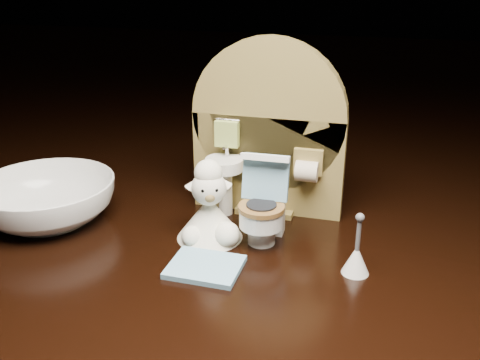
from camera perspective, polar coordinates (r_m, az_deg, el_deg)
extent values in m
cube|color=black|center=(0.45, 0.89, -12.37)|extent=(2.50, 2.50, 0.10)
cube|color=olive|center=(0.46, 2.99, 1.72)|extent=(0.13, 0.02, 0.09)
cylinder|color=olive|center=(0.45, 3.10, 6.88)|extent=(0.13, 0.02, 0.13)
cube|color=olive|center=(0.48, 2.89, -2.83)|extent=(0.05, 0.04, 0.01)
cylinder|color=white|center=(0.46, -1.56, -1.10)|extent=(0.01, 0.01, 0.04)
cylinder|color=white|center=(0.45, -1.71, 1.68)|extent=(0.03, 0.03, 0.01)
cylinder|color=silver|center=(0.45, -1.39, 3.26)|extent=(0.00, 0.00, 0.01)
cube|color=#A5B855|center=(0.45, -1.41, 4.94)|extent=(0.02, 0.01, 0.02)
cube|color=olive|center=(0.44, 7.28, 1.92)|extent=(0.02, 0.01, 0.02)
cylinder|color=beige|center=(0.44, 7.13, 0.92)|extent=(0.02, 0.02, 0.02)
cylinder|color=white|center=(0.42, 2.32, -5.72)|extent=(0.02, 0.02, 0.02)
cylinder|color=white|center=(0.41, 2.27, -4.03)|extent=(0.03, 0.03, 0.01)
cylinder|color=brown|center=(0.41, 2.29, -2.96)|extent=(0.04, 0.04, 0.00)
cube|color=white|center=(0.43, 2.86, -3.00)|extent=(0.03, 0.01, 0.04)
cube|color=#76ADCA|center=(0.41, 2.76, 0.30)|extent=(0.04, 0.01, 0.04)
cube|color=white|center=(0.40, 2.70, 2.40)|extent=(0.04, 0.01, 0.01)
cylinder|color=gold|center=(0.42, 4.01, 0.19)|extent=(0.01, 0.01, 0.01)
cube|color=#76ADCA|center=(0.39, -3.74, -9.23)|extent=(0.05, 0.04, 0.00)
cone|color=white|center=(0.39, 12.28, -8.28)|extent=(0.02, 0.02, 0.02)
cylinder|color=#59595B|center=(0.38, 12.52, -5.72)|extent=(0.00, 0.00, 0.03)
sphere|color=#59595B|center=(0.37, 12.69, -3.92)|extent=(0.01, 0.01, 0.01)
cone|color=white|center=(0.42, -3.29, -4.02)|extent=(0.05, 0.05, 0.03)
sphere|color=white|center=(0.42, -1.44, -5.87)|extent=(0.02, 0.02, 0.02)
sphere|color=white|center=(0.42, -5.08, -6.04)|extent=(0.02, 0.02, 0.02)
sphere|color=white|center=(0.41, -3.35, -0.85)|extent=(0.03, 0.03, 0.03)
sphere|color=#A6854A|center=(0.40, -3.26, -1.74)|extent=(0.01, 0.01, 0.01)
sphere|color=white|center=(0.41, -3.40, 0.71)|extent=(0.02, 0.02, 0.02)
cone|color=white|center=(0.41, -5.08, -0.39)|extent=(0.01, 0.01, 0.01)
cone|color=white|center=(0.41, -1.68, -0.23)|extent=(0.01, 0.01, 0.01)
sphere|color=black|center=(0.40, -3.95, -1.16)|extent=(0.00, 0.00, 0.00)
sphere|color=black|center=(0.40, -2.57, -1.10)|extent=(0.00, 0.00, 0.00)
imported|color=white|center=(0.48, -19.88, -2.10)|extent=(0.15, 0.15, 0.04)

